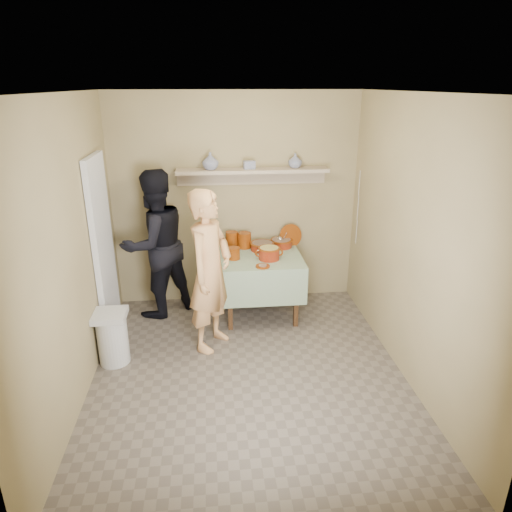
{
  "coord_description": "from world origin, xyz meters",
  "views": [
    {
      "loc": [
        -0.31,
        -3.74,
        2.66
      ],
      "look_at": [
        0.15,
        0.75,
        0.95
      ],
      "focal_mm": 32.0,
      "sensor_mm": 36.0,
      "label": 1
    }
  ],
  "objects": [
    {
      "name": "plate_stack_a",
      "position": [
        -0.07,
        1.57,
        0.86
      ],
      "size": [
        0.15,
        0.15,
        0.2
      ],
      "primitive_type": "cylinder",
      "color": "#6A2300",
      "rests_on": "serving_table"
    },
    {
      "name": "vase_left",
      "position": [
        -0.29,
        1.62,
        1.82
      ],
      "size": [
        0.27,
        0.27,
        0.2
      ],
      "primitive_type": "imported",
      "rotation": [
        0.0,
        0.0,
        0.96
      ],
      "color": "navy",
      "rests_on": "wall_shelf"
    },
    {
      "name": "person_cook",
      "position": [
        -0.34,
        0.6,
        0.86
      ],
      "size": [
        0.67,
        0.75,
        1.72
      ],
      "primitive_type": "imported",
      "rotation": [
        0.0,
        0.0,
        1.05
      ],
      "color": "tan",
      "rests_on": "ground"
    },
    {
      "name": "tile_panel",
      "position": [
        -1.46,
        0.95,
        1.0
      ],
      "size": [
        0.06,
        0.7,
        2.0
      ],
      "primitive_type": "cube",
      "color": "silver",
      "rests_on": "ground"
    },
    {
      "name": "cazuela_meat_a",
      "position": [
        0.3,
        1.44,
        0.82
      ],
      "size": [
        0.3,
        0.3,
        0.1
      ],
      "color": "#701303",
      "rests_on": "serving_table"
    },
    {
      "name": "bowl_stack",
      "position": [
        -0.06,
        1.18,
        0.83
      ],
      "size": [
        0.14,
        0.14,
        0.14
      ],
      "primitive_type": "cylinder",
      "color": "#6A2300",
      "rests_on": "serving_table"
    },
    {
      "name": "ceramic_box",
      "position": [
        0.16,
        1.62,
        1.77
      ],
      "size": [
        0.14,
        0.11,
        0.09
      ],
      "primitive_type": "cube",
      "rotation": [
        0.0,
        0.0,
        0.14
      ],
      "color": "navy",
      "rests_on": "wall_shelf"
    },
    {
      "name": "person_helper",
      "position": [
        -0.97,
        1.42,
        0.89
      ],
      "size": [
        1.09,
        1.06,
        1.77
      ],
      "primitive_type": "imported",
      "rotation": [
        0.0,
        0.0,
        -2.49
      ],
      "color": "black",
      "rests_on": "ground"
    },
    {
      "name": "front_plate",
      "position": [
        0.24,
        0.89,
        0.77
      ],
      "size": [
        0.16,
        0.16,
        0.03
      ],
      "color": "#6A2300",
      "rests_on": "serving_table"
    },
    {
      "name": "room_shell",
      "position": [
        0.0,
        0.0,
        1.61
      ],
      "size": [
        3.04,
        3.54,
        2.62
      ],
      "color": "tan",
      "rests_on": "ground"
    },
    {
      "name": "empty_bowl",
      "position": [
        -0.09,
        1.36,
        0.78
      ],
      "size": [
        0.15,
        0.15,
        0.04
      ],
      "primitive_type": "cylinder",
      "color": "#6A2300",
      "rests_on": "serving_table"
    },
    {
      "name": "trash_bin",
      "position": [
        -1.34,
        0.36,
        0.28
      ],
      "size": [
        0.32,
        0.32,
        0.56
      ],
      "color": "silver",
      "rests_on": "ground"
    },
    {
      "name": "propped_lid",
      "position": [
        0.67,
        1.6,
        0.88
      ],
      "size": [
        0.3,
        0.16,
        0.29
      ],
      "primitive_type": "cylinder",
      "rotation": [
        1.32,
        0.0,
        0.23
      ],
      "color": "#6A2300",
      "rests_on": "serving_table"
    },
    {
      "name": "cazuela_meat_b",
      "position": [
        0.55,
        1.53,
        0.82
      ],
      "size": [
        0.28,
        0.28,
        0.1
      ],
      "color": "#701303",
      "rests_on": "serving_table"
    },
    {
      "name": "vase_right",
      "position": [
        0.71,
        1.64,
        1.81
      ],
      "size": [
        0.17,
        0.17,
        0.17
      ],
      "primitive_type": "imported",
      "rotation": [
        0.0,
        0.0,
        -0.06
      ],
      "color": "navy",
      "rests_on": "wall_shelf"
    },
    {
      "name": "plate_stack_b",
      "position": [
        0.09,
        1.55,
        0.86
      ],
      "size": [
        0.16,
        0.16,
        0.19
      ],
      "primitive_type": "cylinder",
      "color": "#6A2300",
      "rests_on": "serving_table"
    },
    {
      "name": "ladle",
      "position": [
        0.53,
        1.51,
        0.87
      ],
      "size": [
        0.08,
        0.26,
        0.19
      ],
      "color": "silver",
      "rests_on": "cazuela_meat_b"
    },
    {
      "name": "wall_shelf",
      "position": [
        0.2,
        1.65,
        1.67
      ],
      "size": [
        1.8,
        0.25,
        0.21
      ],
      "color": "tan",
      "rests_on": "room_shell"
    },
    {
      "name": "electrical_cord",
      "position": [
        1.47,
        1.48,
        1.25
      ],
      "size": [
        0.01,
        0.05,
        0.9
      ],
      "color": "silver",
      "rests_on": "wall_shelf"
    },
    {
      "name": "ground",
      "position": [
        0.0,
        0.0,
        0.0
      ],
      "size": [
        3.5,
        3.5,
        0.0
      ],
      "primitive_type": "plane",
      "color": "#665A50",
      "rests_on": "ground"
    },
    {
      "name": "serving_table",
      "position": [
        0.25,
        1.28,
        0.64
      ],
      "size": [
        0.97,
        0.97,
        0.76
      ],
      "color": "#4C2D16",
      "rests_on": "ground"
    },
    {
      "name": "cazuela_rice",
      "position": [
        0.34,
        1.13,
        0.85
      ],
      "size": [
        0.33,
        0.25,
        0.14
      ],
      "color": "#701303",
      "rests_on": "serving_table"
    }
  ]
}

